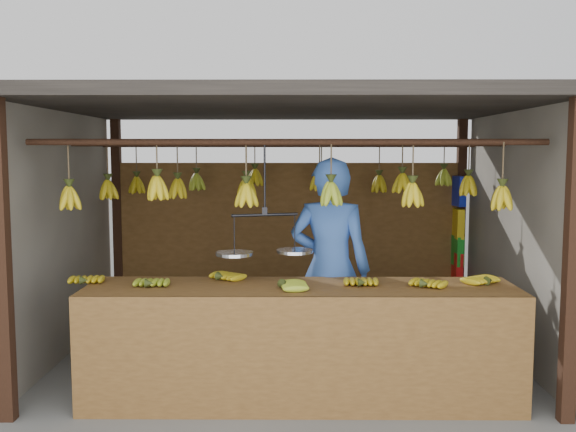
{
  "coord_description": "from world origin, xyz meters",
  "views": [
    {
      "loc": [
        0.04,
        -5.94,
        1.92
      ],
      "look_at": [
        0.0,
        0.3,
        1.3
      ],
      "focal_mm": 40.0,
      "sensor_mm": 36.0,
      "label": 1
    }
  ],
  "objects": [
    {
      "name": "hanging_bananas",
      "position": [
        -0.01,
        0.01,
        1.61
      ],
      "size": [
        3.54,
        2.22,
        0.38
      ],
      "color": "gold",
      "rests_on": "ground"
    },
    {
      "name": "vendor",
      "position": [
        0.36,
        -0.6,
        0.94
      ],
      "size": [
        0.77,
        0.59,
        1.88
      ],
      "primitive_type": "imported",
      "rotation": [
        0.0,
        0.0,
        2.92
      ],
      "color": "#3359A5",
      "rests_on": "ground"
    },
    {
      "name": "counter",
      "position": [
        0.1,
        -1.23,
        0.7
      ],
      "size": [
        3.43,
        0.75,
        0.96
      ],
      "color": "brown",
      "rests_on": "ground"
    },
    {
      "name": "stall",
      "position": [
        0.0,
        0.33,
        1.97
      ],
      "size": [
        4.3,
        3.3,
        2.4
      ],
      "color": "black",
      "rests_on": "ground"
    },
    {
      "name": "bag_bundles",
      "position": [
        1.94,
        1.35,
        1.0
      ],
      "size": [
        0.08,
        0.26,
        1.21
      ],
      "color": "#1426BF",
      "rests_on": "ground"
    },
    {
      "name": "ground",
      "position": [
        0.0,
        0.0,
        0.0
      ],
      "size": [
        80.0,
        80.0,
        0.0
      ],
      "primitive_type": "plane",
      "color": "#5B5B57"
    },
    {
      "name": "balance_scale",
      "position": [
        -0.17,
        -1.0,
        1.19
      ],
      "size": [
        0.75,
        0.41,
        0.87
      ],
      "color": "black",
      "rests_on": "ground"
    }
  ]
}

